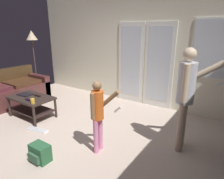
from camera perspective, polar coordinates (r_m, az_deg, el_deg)
ground_plane at (r=3.66m, az=-12.53°, el=-13.72°), size 6.17×4.70×0.02m
wall_back_with_doors at (r=4.99m, az=6.84°, el=11.93°), size 6.17×0.09×2.88m
leather_couch at (r=5.62m, az=-28.35°, el=-0.84°), size 0.91×1.93×0.85m
coffee_table at (r=4.56m, az=-22.41°, el=-3.51°), size 0.95×0.60×0.46m
person_adult at (r=3.10m, az=20.94°, el=-0.52°), size 0.62×0.50×1.61m
person_child at (r=2.93m, az=-4.08°, el=-6.29°), size 0.42×0.33×1.14m
floor_lamp at (r=6.25m, az=-22.32°, el=13.31°), size 0.31×0.31×1.81m
backpack at (r=3.16m, az=-20.33°, el=-17.01°), size 0.30×0.23×0.26m
loose_keyboard at (r=4.06m, az=-20.96°, el=-10.91°), size 0.46×0.21×0.02m
laptop_closed at (r=4.70m, az=-24.00°, el=-1.33°), size 0.33×0.24×0.02m
cup_near_edge at (r=4.10m, az=-22.16°, el=-3.13°), size 0.07×0.07×0.10m
tv_remote_black at (r=4.33m, az=-23.33°, el=-2.79°), size 0.18×0.07×0.02m
dvd_remote_slim at (r=4.52m, az=-20.93°, el=-1.69°), size 0.17×0.05×0.02m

